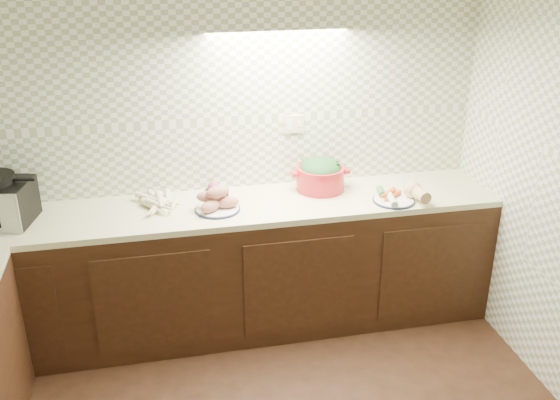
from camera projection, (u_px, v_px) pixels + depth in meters
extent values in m
cube|color=#9DA683|center=(212.00, 133.00, 4.02)|extent=(3.60, 0.05, 2.60)
cube|color=beige|center=(294.00, 124.00, 4.13)|extent=(0.13, 0.01, 0.12)
cube|color=black|center=(222.00, 271.00, 4.13)|extent=(3.60, 0.60, 0.86)
cube|color=beige|center=(219.00, 209.00, 3.95)|extent=(3.60, 0.60, 0.04)
cone|color=beige|center=(164.00, 208.00, 3.87)|extent=(0.11, 0.23, 0.04)
cone|color=beige|center=(144.00, 206.00, 3.89)|extent=(0.10, 0.19, 0.05)
cone|color=beige|center=(157.00, 202.00, 3.94)|extent=(0.17, 0.24, 0.05)
cone|color=beige|center=(174.00, 199.00, 3.99)|extent=(0.13, 0.22, 0.04)
cone|color=beige|center=(152.00, 209.00, 3.84)|extent=(0.13, 0.25, 0.05)
cone|color=beige|center=(148.00, 200.00, 3.96)|extent=(0.14, 0.25, 0.05)
cone|color=beige|center=(174.00, 207.00, 3.87)|extent=(0.07, 0.25, 0.05)
cone|color=beige|center=(156.00, 204.00, 3.91)|extent=(0.18, 0.21, 0.05)
cone|color=beige|center=(175.00, 205.00, 3.85)|extent=(0.14, 0.23, 0.04)
cone|color=beige|center=(161.00, 205.00, 3.84)|extent=(0.07, 0.22, 0.04)
cone|color=beige|center=(153.00, 206.00, 3.83)|extent=(0.16, 0.24, 0.05)
cone|color=beige|center=(178.00, 196.00, 3.97)|extent=(0.16, 0.16, 0.04)
cylinder|color=#161F3F|center=(218.00, 209.00, 3.88)|extent=(0.28, 0.28, 0.01)
cylinder|color=white|center=(218.00, 209.00, 3.88)|extent=(0.27, 0.27, 0.02)
ellipsoid|color=#AA6B5A|center=(211.00, 206.00, 3.81)|extent=(0.17, 0.14, 0.07)
ellipsoid|color=#AA6B5A|center=(227.00, 202.00, 3.87)|extent=(0.17, 0.14, 0.07)
ellipsoid|color=#AA6B5A|center=(213.00, 200.00, 3.90)|extent=(0.17, 0.14, 0.07)
ellipsoid|color=#AA6B5A|center=(209.00, 197.00, 3.85)|extent=(0.17, 0.14, 0.07)
ellipsoid|color=#AA6B5A|center=(219.00, 193.00, 3.90)|extent=(0.17, 0.14, 0.07)
ellipsoid|color=#AA6B5A|center=(218.00, 192.00, 3.82)|extent=(0.17, 0.14, 0.07)
cylinder|color=black|center=(217.00, 195.00, 4.03)|extent=(0.16, 0.16, 0.06)
sphere|color=#802A49|center=(214.00, 188.00, 4.01)|extent=(0.08, 0.08, 0.08)
sphere|color=beige|center=(221.00, 188.00, 4.03)|extent=(0.05, 0.05, 0.05)
cylinder|color=red|center=(320.00, 178.00, 4.16)|extent=(0.33, 0.33, 0.16)
cube|color=red|center=(295.00, 174.00, 4.11)|extent=(0.04, 0.07, 0.03)
cube|color=red|center=(346.00, 170.00, 4.17)|extent=(0.04, 0.07, 0.03)
ellipsoid|color=#28652E|center=(321.00, 169.00, 4.13)|extent=(0.29, 0.29, 0.16)
cylinder|color=#161F3F|center=(394.00, 201.00, 4.00)|extent=(0.27, 0.27, 0.01)
cylinder|color=white|center=(394.00, 200.00, 4.00)|extent=(0.25, 0.25, 0.02)
cone|color=orange|center=(391.00, 195.00, 4.02)|extent=(0.14, 0.12, 0.03)
cone|color=orange|center=(392.00, 195.00, 4.02)|extent=(0.13, 0.14, 0.03)
cone|color=orange|center=(390.00, 195.00, 4.02)|extent=(0.13, 0.13, 0.03)
cone|color=orange|center=(390.00, 194.00, 3.99)|extent=(0.12, 0.14, 0.03)
cone|color=orange|center=(388.00, 193.00, 4.00)|extent=(0.13, 0.14, 0.03)
cylinder|color=silver|center=(392.00, 199.00, 3.94)|extent=(0.07, 0.18, 0.04)
cylinder|color=#3A6D2D|center=(381.00, 192.00, 4.06)|extent=(0.06, 0.11, 0.05)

